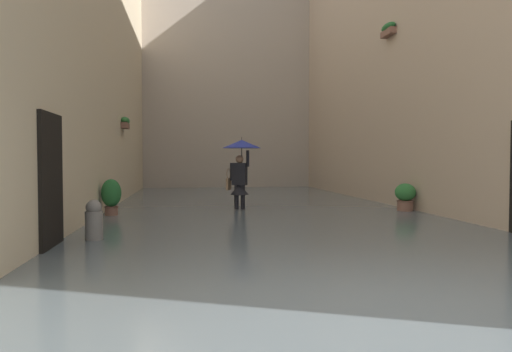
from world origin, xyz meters
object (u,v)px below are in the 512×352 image
object	(u,v)px
mooring_bollard	(94,224)
person_wading	(241,160)
potted_plant_near_left	(405,198)
potted_plant_far_right	(111,197)

from	to	relation	value
mooring_bollard	person_wading	bearing A→B (deg)	-123.93
person_wading	mooring_bollard	bearing A→B (deg)	56.07
potted_plant_near_left	mooring_bollard	world-z (taller)	potted_plant_near_left
potted_plant_far_right	mooring_bollard	xyz separation A→B (m)	(-0.27, 3.53, -0.18)
potted_plant_near_left	person_wading	bearing A→B (deg)	-13.68
potted_plant_near_left	mooring_bollard	bearing A→B (deg)	25.23
person_wading	potted_plant_near_left	distance (m)	4.46
potted_plant_near_left	potted_plant_far_right	xyz separation A→B (m)	(7.47, -0.13, 0.10)
person_wading	potted_plant_near_left	xyz separation A→B (m)	(-4.22, 1.03, -0.98)
person_wading	mooring_bollard	xyz separation A→B (m)	(2.97, 4.42, -1.06)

